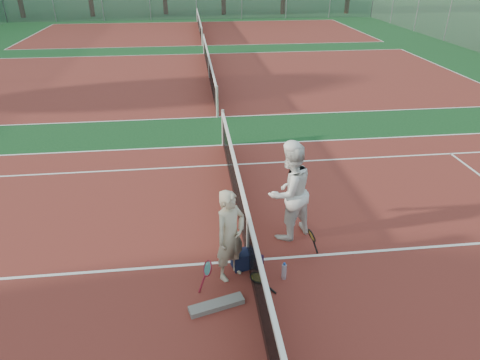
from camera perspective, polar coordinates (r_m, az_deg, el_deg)
name	(u,v)px	position (r m, az deg, el deg)	size (l,w,h in m)	color
ground	(248,261)	(8.06, 1.03, -10.71)	(130.00, 130.00, 0.00)	#103D19
court_main	(248,261)	(8.06, 1.03, -10.70)	(23.77, 10.97, 0.01)	maroon
court_far_a	(209,78)	(20.40, -4.12, 13.45)	(23.77, 10.97, 0.01)	maroon
court_far_b	(200,32)	(33.64, -5.40, 19.06)	(23.77, 10.97, 0.01)	maroon
net_main	(248,238)	(7.75, 1.07, -7.76)	(0.10, 10.98, 1.02)	black
net_far_a	(209,67)	(20.28, -4.17, 14.84)	(0.10, 10.98, 1.02)	black
net_far_b	(199,25)	(33.57, -5.44, 19.91)	(0.10, 10.98, 1.02)	black
fence_back	(196,1)	(40.41, -5.86, 22.62)	(32.00, 0.06, 3.00)	slate
player_a	(230,236)	(7.24, -1.30, -7.43)	(0.62, 0.40, 1.69)	#C0B295
player_b	(290,192)	(8.26, 6.62, -1.60)	(0.96, 0.75, 1.98)	silver
racket_red	(208,276)	(7.31, -4.30, -12.64)	(0.25, 0.27, 0.57)	maroon
racket_black_held	(311,243)	(8.13, 9.46, -8.25)	(0.23, 0.27, 0.57)	black
racket_spare	(257,278)	(7.64, 2.32, -12.94)	(0.60, 0.27, 0.07)	black
sports_bag_navy	(244,259)	(7.83, 0.49, -10.51)	(0.41, 0.28, 0.33)	black
sports_bag_purple	(254,260)	(7.89, 1.91, -10.65)	(0.28, 0.19, 0.23)	black
net_cover_canvas	(217,305)	(7.15, -3.13, -16.31)	(0.90, 0.21, 0.09)	slate
water_bottle	(284,272)	(7.62, 5.89, -12.06)	(0.09, 0.09, 0.30)	silver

